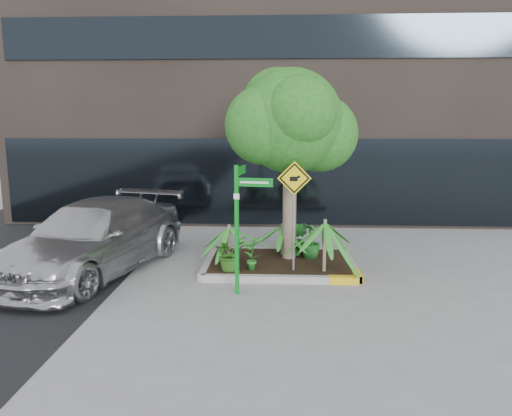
{
  "coord_description": "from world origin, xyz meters",
  "views": [
    {
      "loc": [
        0.18,
        -10.51,
        3.29
      ],
      "look_at": [
        -0.32,
        0.2,
        1.36
      ],
      "focal_mm": 35.0,
      "sensor_mm": 36.0,
      "label": 1
    }
  ],
  "objects_px": {
    "parked_car": "(94,237)",
    "street_sign_post": "(240,215)",
    "tree": "(290,121)",
    "cattle_sign": "(294,197)"
  },
  "relations": [
    {
      "from": "tree",
      "to": "parked_car",
      "type": "relative_size",
      "value": 0.84
    },
    {
      "from": "street_sign_post",
      "to": "cattle_sign",
      "type": "height_order",
      "value": "street_sign_post"
    },
    {
      "from": "street_sign_post",
      "to": "parked_car",
      "type": "bearing_deg",
      "value": 168.68
    },
    {
      "from": "parked_car",
      "to": "street_sign_post",
      "type": "distance_m",
      "value": 3.56
    },
    {
      "from": "street_sign_post",
      "to": "tree",
      "type": "bearing_deg",
      "value": 74.37
    },
    {
      "from": "parked_car",
      "to": "street_sign_post",
      "type": "height_order",
      "value": "street_sign_post"
    },
    {
      "from": "tree",
      "to": "cattle_sign",
      "type": "xyz_separation_m",
      "value": [
        0.07,
        -0.93,
        -1.54
      ]
    },
    {
      "from": "cattle_sign",
      "to": "tree",
      "type": "bearing_deg",
      "value": 91.9
    },
    {
      "from": "tree",
      "to": "street_sign_post",
      "type": "distance_m",
      "value": 2.84
    },
    {
      "from": "tree",
      "to": "cattle_sign",
      "type": "height_order",
      "value": "tree"
    }
  ]
}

